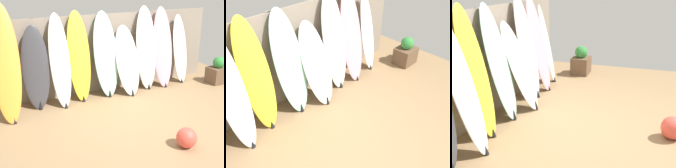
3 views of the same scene
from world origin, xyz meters
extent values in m
plane|color=#8E704C|center=(0.00, 0.00, 0.00)|extent=(7.68, 7.68, 0.00)
cube|color=gray|center=(0.00, 2.00, 0.90)|extent=(6.08, 0.04, 1.80)
cylinder|color=slate|center=(0.00, 2.04, 0.90)|extent=(0.10, 0.10, 1.80)
cylinder|color=slate|center=(1.44, 2.04, 0.90)|extent=(0.10, 0.10, 1.80)
cylinder|color=slate|center=(2.88, 2.04, 0.90)|extent=(0.10, 0.10, 1.80)
cone|color=black|center=(-1.52, 1.50, 0.10)|extent=(0.08, 0.08, 0.17)
ellipsoid|color=white|center=(-1.03, 1.61, 0.96)|extent=(0.46, 0.65, 1.92)
cone|color=black|center=(-1.03, 1.34, 0.07)|extent=(0.08, 0.08, 0.12)
ellipsoid|color=yellow|center=(-0.57, 1.71, 0.97)|extent=(0.51, 0.50, 1.94)
cone|color=black|center=(-0.57, 1.50, 0.08)|extent=(0.08, 0.08, 0.13)
ellipsoid|color=#9ED6BC|center=(0.06, 1.69, 0.95)|extent=(0.57, 0.51, 1.90)
cone|color=black|center=(0.06, 1.48, 0.10)|extent=(0.08, 0.08, 0.17)
ellipsoid|color=white|center=(0.55, 1.58, 0.78)|extent=(0.58, 0.68, 1.56)
cone|color=black|center=(0.55, 1.30, 0.10)|extent=(0.08, 0.08, 0.18)
ellipsoid|color=white|center=(1.13, 1.70, 0.98)|extent=(0.56, 0.52, 1.96)
cone|color=black|center=(1.13, 1.50, 0.08)|extent=(0.08, 0.08, 0.14)
ellipsoid|color=pink|center=(1.57, 1.65, 0.96)|extent=(0.55, 0.54, 1.92)
cone|color=black|center=(1.57, 1.45, 0.06)|extent=(0.08, 0.08, 0.10)
ellipsoid|color=white|center=(2.14, 1.70, 0.85)|extent=(0.49, 0.44, 1.70)
cone|color=black|center=(2.14, 1.54, 0.07)|extent=(0.08, 0.08, 0.11)
cube|color=brown|center=(2.95, 1.14, 0.20)|extent=(0.49, 0.40, 0.41)
sphere|color=#308038|center=(2.95, 1.14, 0.53)|extent=(0.30, 0.30, 0.30)
sphere|color=#E54C3F|center=(0.22, -1.00, 0.17)|extent=(0.34, 0.34, 0.34)
camera|label=1|loc=(-2.83, -4.42, 2.70)|focal=50.00mm
camera|label=2|loc=(-1.91, -1.52, 3.18)|focal=40.00mm
camera|label=3|loc=(-4.14, -0.78, 2.24)|focal=50.00mm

